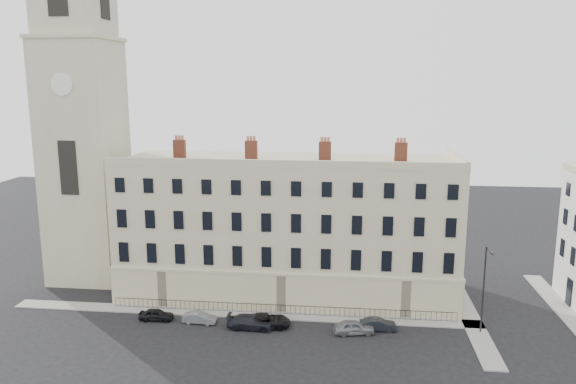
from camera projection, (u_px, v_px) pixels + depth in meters
name	position (u px, v px, depth m)	size (l,w,h in m)	color
ground	(338.00, 342.00, 51.23)	(160.00, 160.00, 0.00)	black
terrace	(288.00, 227.00, 62.05)	(36.22, 12.22, 17.00)	#BFB58E
church_tower	(82.00, 122.00, 64.43)	(8.00, 8.13, 44.00)	#BFB58E
pavement_terrace	(241.00, 314.00, 57.18)	(48.00, 2.00, 0.12)	gray
pavement_east_return	(467.00, 312.00, 57.60)	(2.00, 24.00, 0.12)	gray
pavement_adjacent	(562.00, 309.00, 58.46)	(2.00, 20.00, 0.12)	gray
railings	(281.00, 309.00, 57.03)	(35.00, 0.04, 0.96)	black
car_a	(156.00, 315.00, 55.70)	(1.37, 3.41, 1.16)	black
car_b	(200.00, 318.00, 55.06)	(1.15, 3.31, 1.09)	slate
car_c	(251.00, 322.00, 53.82)	(1.85, 4.56, 1.32)	black
car_d	(266.00, 321.00, 54.17)	(2.16, 4.68, 1.30)	black
car_e	(354.00, 327.00, 52.73)	(1.56, 3.88, 1.32)	gray
car_f	(378.00, 324.00, 53.47)	(1.23, 3.53, 1.16)	black
streetlamp	(484.00, 286.00, 51.97)	(0.34, 1.84, 8.51)	#28282D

